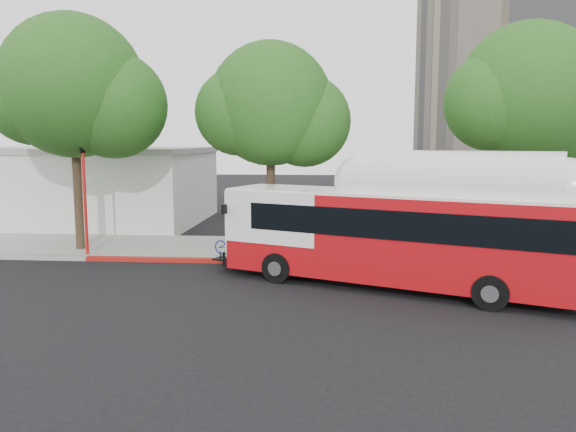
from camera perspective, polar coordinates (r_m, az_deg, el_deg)
name	(u,v)px	position (r m, az deg, el deg)	size (l,w,h in m)	color
ground	(282,291)	(17.59, -0.65, -7.65)	(120.00, 120.00, 0.00)	black
sidewalk	(296,249)	(23.89, 0.79, -3.37)	(60.00, 5.00, 0.15)	gray
curb_strip	(291,262)	(21.35, 0.32, -4.70)	(60.00, 0.30, 0.15)	gray
red_curb_segment	(213,261)	(21.78, -7.60, -4.51)	(10.00, 0.32, 0.16)	#9F1611
street_tree_left	(85,92)	(24.70, -19.94, 11.76)	(6.67, 5.80, 9.74)	#2D2116
street_tree_mid	(281,109)	(23.09, -0.75, 10.79)	(5.75, 5.00, 8.62)	#2D2116
street_tree_right	(539,99)	(24.13, 24.12, 10.83)	(6.21, 5.40, 9.18)	#2D2116
low_commercial_bldg	(61,185)	(34.69, -22.07, 2.98)	(16.20, 10.20, 4.25)	silver
transit_bus	(396,237)	(17.94, 10.90, -2.15)	(11.71, 6.38, 3.50)	#AF0C12
signal_pole	(85,201)	(23.53, -19.92, 1.40)	(0.13, 0.42, 4.41)	red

